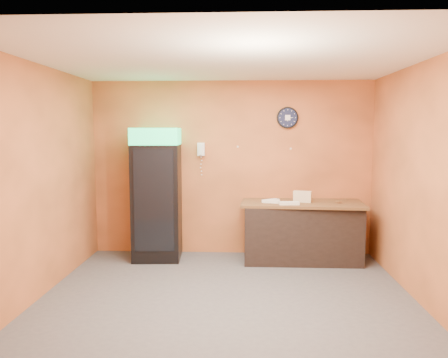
{
  "coord_description": "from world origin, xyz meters",
  "views": [
    {
      "loc": [
        0.19,
        -5.05,
        2.0
      ],
      "look_at": [
        -0.06,
        0.6,
        1.38
      ],
      "focal_mm": 35.0,
      "sensor_mm": 36.0,
      "label": 1
    }
  ],
  "objects": [
    {
      "name": "beverage_cooler",
      "position": [
        -1.16,
        1.6,
        1.0
      ],
      "size": [
        0.76,
        0.77,
        2.05
      ],
      "rotation": [
        0.0,
        0.0,
        0.06
      ],
      "color": "black",
      "rests_on": "floor"
    },
    {
      "name": "left_wall",
      "position": [
        -2.25,
        0.0,
        1.4
      ],
      "size": [
        0.02,
        4.0,
        2.8
      ],
      "primitive_type": "cube",
      "color": "orange",
      "rests_on": "floor"
    },
    {
      "name": "sub_roll_stack",
      "position": [
        1.1,
        1.6,
        1.0
      ],
      "size": [
        0.29,
        0.17,
        0.17
      ],
      "rotation": [
        0.0,
        0.0,
        -0.3
      ],
      "color": "beige",
      "rests_on": "butcher_paper"
    },
    {
      "name": "ceiling",
      "position": [
        0.0,
        0.0,
        2.8
      ],
      "size": [
        4.5,
        4.0,
        0.02
      ],
      "primitive_type": "cube",
      "color": "white",
      "rests_on": "back_wall"
    },
    {
      "name": "butcher_paper",
      "position": [
        1.09,
        1.61,
        0.9
      ],
      "size": [
        1.89,
        0.97,
        0.04
      ],
      "primitive_type": "cube",
      "rotation": [
        0.0,
        0.0,
        -0.06
      ],
      "color": "brown",
      "rests_on": "prep_counter"
    },
    {
      "name": "wall_clock",
      "position": [
        0.89,
        1.97,
        2.21
      ],
      "size": [
        0.34,
        0.06,
        0.34
      ],
      "color": "black",
      "rests_on": "back_wall"
    },
    {
      "name": "wrapped_sandwich_mid",
      "position": [
        0.87,
        1.37,
        0.94
      ],
      "size": [
        0.31,
        0.14,
        0.04
      ],
      "primitive_type": "cube",
      "rotation": [
        0.0,
        0.0,
        0.07
      ],
      "color": "white",
      "rests_on": "butcher_paper"
    },
    {
      "name": "right_wall",
      "position": [
        2.25,
        0.0,
        1.4
      ],
      "size": [
        0.02,
        4.0,
        2.8
      ],
      "primitive_type": "cube",
      "color": "orange",
      "rests_on": "floor"
    },
    {
      "name": "kitchen_tool",
      "position": [
        1.15,
        1.81,
        0.95
      ],
      "size": [
        0.06,
        0.06,
        0.06
      ],
      "primitive_type": "cylinder",
      "color": "silver",
      "rests_on": "butcher_paper"
    },
    {
      "name": "prep_counter",
      "position": [
        1.09,
        1.61,
        0.44
      ],
      "size": [
        1.75,
        0.78,
        0.88
      ],
      "primitive_type": "cube",
      "rotation": [
        0.0,
        0.0,
        -0.0
      ],
      "color": "black",
      "rests_on": "floor"
    },
    {
      "name": "wall_phone",
      "position": [
        -0.49,
        1.95,
        1.71
      ],
      "size": [
        0.11,
        0.1,
        0.21
      ],
      "color": "white",
      "rests_on": "back_wall"
    },
    {
      "name": "wrapped_sandwich_right",
      "position": [
        0.62,
        1.61,
        0.94
      ],
      "size": [
        0.28,
        0.25,
        0.04
      ],
      "primitive_type": "cube",
      "rotation": [
        0.0,
        0.0,
        0.64
      ],
      "color": "white",
      "rests_on": "butcher_paper"
    },
    {
      "name": "back_wall",
      "position": [
        0.0,
        2.0,
        1.4
      ],
      "size": [
        4.5,
        0.02,
        2.8
      ],
      "primitive_type": "cube",
      "color": "orange",
      "rests_on": "floor"
    },
    {
      "name": "wrapped_sandwich_left",
      "position": [
        0.61,
        1.52,
        0.94
      ],
      "size": [
        0.28,
        0.16,
        0.04
      ],
      "primitive_type": "cube",
      "rotation": [
        0.0,
        0.0,
        -0.25
      ],
      "color": "white",
      "rests_on": "butcher_paper"
    },
    {
      "name": "floor",
      "position": [
        0.0,
        0.0,
        0.0
      ],
      "size": [
        4.5,
        4.5,
        0.0
      ],
      "primitive_type": "plane",
      "color": "#47474C",
      "rests_on": "ground"
    }
  ]
}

